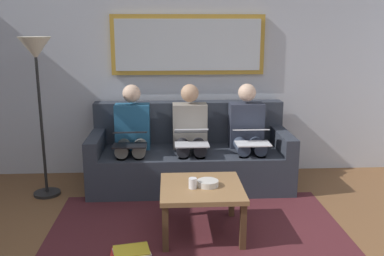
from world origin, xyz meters
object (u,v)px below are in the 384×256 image
Objects in this scene: coffee_table at (202,192)px; laptop_white at (252,136)px; magazine_stack at (130,252)px; couch at (190,157)px; cup at (193,183)px; standing_lamp at (37,66)px; person_middle at (190,133)px; person_left at (248,132)px; laptop_black at (130,138)px; framed_mirror at (188,45)px; bowl at (208,183)px; person_right at (132,134)px; laptop_silver at (191,137)px.

laptop_white reaches higher than coffee_table.
couch is at bearing -109.52° from magazine_stack.
standing_lamp is (1.51, -1.00, 0.90)m from cup.
laptop_white is 0.32× the size of person_middle.
laptop_black is at bearing 11.02° from person_left.
laptop_black is at bearing 0.33° from laptop_white.
framed_mirror is 1.99m from coffee_table.
person_left is at bearing 180.00° from person_middle.
couch reaches higher than laptop_black.
bowl is 1.08m from laptop_white.
couch reaches higher than magazine_stack.
cup is 0.49× the size of bowl.
person_right reaches higher than couch.
coffee_table is 0.62× the size of person_middle.
person_right is 1.61m from magazine_stack.
laptop_white is at bearing -125.49° from cup.
laptop_silver reaches higher than coffee_table.
bowl is 0.11× the size of standing_lamp.
couch is 5.99× the size of laptop_silver.
laptop_black is at bearing 26.43° from couch.
magazine_stack is (0.55, 1.49, -0.59)m from person_middle.
person_left is 0.24m from laptop_white.
person_right reaches higher than bowl.
bowl is 0.16× the size of person_middle.
framed_mirror is 2.54m from magazine_stack.
cup is at bearing 60.36° from person_left.
laptop_black reaches higher than bowl.
laptop_black is at bearing 21.29° from person_middle.
cup is 1.21m from person_middle.
person_middle is at bearing -91.96° from cup.
person_middle reaches higher than magazine_stack.
laptop_black reaches higher than cup.
laptop_silver reaches higher than laptop_white.
coffee_table is at bearing 149.10° from standing_lamp.
bowl is at bearing 149.87° from standing_lamp.
person_left is 1.00× the size of person_right.
person_right reaches higher than laptop_white.
laptop_white is at bearing -123.62° from coffee_table.
magazine_stack is (1.19, 1.49, -0.59)m from person_left.
couch is 0.71m from person_left.
cup is at bearing 54.51° from laptop_white.
laptop_black is (0.68, -0.90, 0.25)m from coffee_table.
person_right is (0.73, -1.15, 0.15)m from bowl.
magazine_stack is at bearing 51.35° from person_left.
framed_mirror is 9.70× the size of bowl.
person_left is at bearing -174.81° from standing_lamp.
framed_mirror is at bearing -35.52° from person_left.
person_left is at bearing -90.00° from laptop_white.
laptop_silver is (0.00, 0.69, -0.92)m from framed_mirror.
person_right is at bearing -86.67° from magazine_stack.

